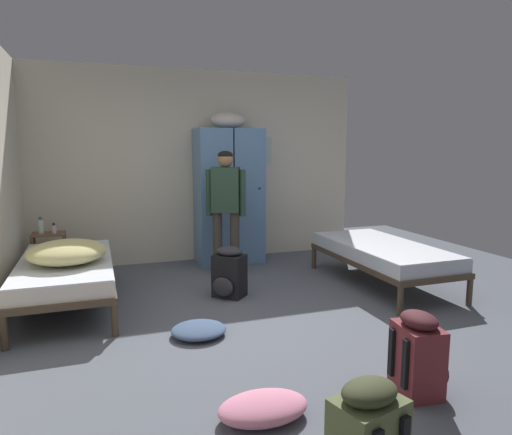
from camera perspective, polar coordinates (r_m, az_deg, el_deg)
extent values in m
plane|color=#565B66|center=(4.28, 1.20, -13.19)|extent=(8.47, 8.47, 0.00)
cube|color=beige|center=(6.55, -7.03, 6.28)|extent=(4.66, 0.06, 2.66)
cube|color=#B7CCBC|center=(6.73, -0.25, 8.30)|extent=(0.55, 0.01, 0.40)
cube|color=#5B84B2|center=(6.30, -5.39, 2.55)|extent=(0.44, 0.52, 1.85)
cylinder|color=black|center=(6.06, -3.66, 3.51)|extent=(0.02, 0.03, 0.02)
cube|color=#5B84B2|center=(6.43, -1.40, 2.70)|extent=(0.44, 0.52, 1.85)
cylinder|color=black|center=(6.20, 0.44, 3.64)|extent=(0.02, 0.03, 0.02)
ellipsoid|color=beige|center=(6.34, -3.46, 11.97)|extent=(0.48, 0.36, 0.22)
cylinder|color=brown|center=(6.04, -26.02, -4.83)|extent=(0.03, 0.03, 0.55)
cylinder|color=brown|center=(6.01, -22.70, -4.69)|extent=(0.03, 0.03, 0.55)
cylinder|color=brown|center=(6.30, -25.74, -4.28)|extent=(0.03, 0.03, 0.55)
cylinder|color=brown|center=(6.27, -22.56, -4.14)|extent=(0.03, 0.03, 0.55)
cube|color=brown|center=(6.17, -24.21, -5.23)|extent=(0.38, 0.30, 0.02)
cube|color=brown|center=(6.10, -24.42, -1.87)|extent=(0.38, 0.30, 0.02)
cylinder|color=#473828|center=(6.58, 13.80, -4.34)|extent=(0.06, 0.06, 0.28)
cylinder|color=#473828|center=(6.17, 7.22, -5.02)|extent=(0.06, 0.06, 0.28)
cylinder|color=#473828|center=(5.20, 25.02, -8.41)|extent=(0.06, 0.06, 0.28)
cylinder|color=#473828|center=(4.67, 17.49, -9.90)|extent=(0.06, 0.06, 0.28)
cube|color=#473828|center=(5.57, 15.39, -4.96)|extent=(0.90, 1.90, 0.06)
cube|color=silver|center=(5.55, 15.43, -3.96)|extent=(0.87, 1.84, 0.14)
cube|color=silver|center=(5.54, 15.47, -3.20)|extent=(0.86, 1.82, 0.01)
cylinder|color=#473828|center=(4.24, -28.84, -12.51)|extent=(0.06, 0.06, 0.28)
cylinder|color=#473828|center=(4.17, -17.15, -12.12)|extent=(0.06, 0.06, 0.28)
cylinder|color=#473828|center=(5.98, -25.99, -6.30)|extent=(0.06, 0.06, 0.28)
cylinder|color=#473828|center=(5.93, -17.87, -5.94)|extent=(0.06, 0.06, 0.28)
cube|color=#473828|center=(5.01, -22.50, -6.85)|extent=(0.90, 1.90, 0.06)
cube|color=silver|center=(4.98, -22.57, -5.74)|extent=(0.87, 1.84, 0.14)
cube|color=silver|center=(4.97, -22.62, -4.91)|extent=(0.86, 1.82, 0.01)
ellipsoid|color=#D1C67F|center=(4.81, -22.45, -3.97)|extent=(0.74, 0.79, 0.21)
cylinder|color=#3D3833|center=(5.73, -2.65, -3.33)|extent=(0.12, 0.12, 0.81)
cylinder|color=#3D3833|center=(5.76, -4.80, -3.28)|extent=(0.12, 0.12, 0.81)
cube|color=#284233|center=(5.64, -3.80, 3.47)|extent=(0.39, 0.32, 0.55)
cylinder|color=#284233|center=(5.62, -1.70, 3.06)|extent=(0.08, 0.08, 0.57)
cylinder|color=#284233|center=(5.68, -5.86, 3.08)|extent=(0.08, 0.08, 0.57)
sphere|color=#936B4C|center=(5.62, -3.84, 7.23)|extent=(0.20, 0.20, 0.20)
ellipsoid|color=black|center=(5.62, -3.84, 7.73)|extent=(0.19, 0.19, 0.11)
cylinder|color=silver|center=(6.11, -25.21, -1.02)|extent=(0.07, 0.07, 0.16)
cylinder|color=#2666B2|center=(6.10, -25.27, -0.10)|extent=(0.04, 0.04, 0.03)
cylinder|color=beige|center=(6.04, -23.83, -1.35)|extent=(0.05, 0.05, 0.10)
cylinder|color=black|center=(6.03, -23.87, -0.76)|extent=(0.03, 0.03, 0.03)
cube|color=black|center=(4.98, -3.32, -7.24)|extent=(0.40, 0.39, 0.46)
ellipsoid|color=#2D2D33|center=(4.88, -4.15, -8.61)|extent=(0.23, 0.22, 0.20)
ellipsoid|color=#2D2D33|center=(4.91, -3.35, -4.21)|extent=(0.36, 0.36, 0.10)
cube|color=black|center=(5.13, -3.49, -6.50)|extent=(0.05, 0.05, 0.32)
cube|color=black|center=(5.05, -1.71, -6.73)|extent=(0.05, 0.05, 0.32)
ellipsoid|color=#383D23|center=(2.28, 13.93, -20.28)|extent=(0.33, 0.28, 0.10)
cube|color=maroon|center=(3.29, 19.38, -16.32)|extent=(0.28, 0.35, 0.46)
ellipsoid|color=#42191E|center=(3.40, 21.57, -17.14)|extent=(0.11, 0.25, 0.20)
ellipsoid|color=#42191E|center=(3.19, 19.63, -11.91)|extent=(0.25, 0.31, 0.10)
cube|color=black|center=(3.15, 18.06, -16.97)|extent=(0.03, 0.05, 0.32)
cube|color=black|center=(3.29, 16.49, -15.76)|extent=(0.03, 0.05, 0.32)
ellipsoid|color=pink|center=(2.94, 0.90, -22.58)|extent=(0.55, 0.36, 0.13)
ellipsoid|color=#42567A|center=(4.07, -7.13, -13.70)|extent=(0.47, 0.44, 0.10)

